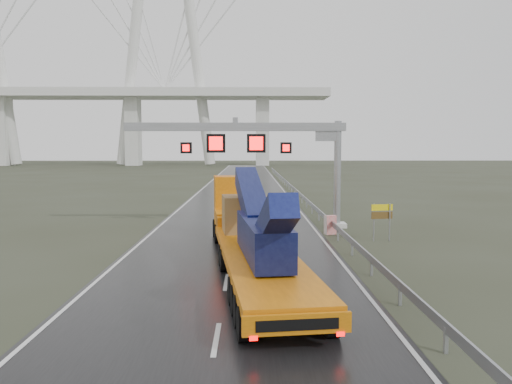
{
  "coord_description": "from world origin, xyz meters",
  "views": [
    {
      "loc": [
        0.94,
        -15.63,
        5.39
      ],
      "look_at": [
        1.27,
        9.14,
        3.2
      ],
      "focal_mm": 35.0,
      "sensor_mm": 36.0,
      "label": 1
    }
  ],
  "objects_px": {
    "sign_gantry": "(267,145)",
    "striped_barrier": "(330,225)",
    "exit_sign_pair": "(382,215)",
    "heavy_haul_truck": "(248,225)"
  },
  "relations": [
    {
      "from": "striped_barrier",
      "to": "sign_gantry",
      "type": "bearing_deg",
      "value": 123.97
    },
    {
      "from": "sign_gantry",
      "to": "exit_sign_pair",
      "type": "xyz_separation_m",
      "value": [
        6.5,
        -5.14,
        -4.08
      ]
    },
    {
      "from": "heavy_haul_truck",
      "to": "sign_gantry",
      "type": "bearing_deg",
      "value": 76.21
    },
    {
      "from": "sign_gantry",
      "to": "exit_sign_pair",
      "type": "distance_m",
      "value": 9.23
    },
    {
      "from": "sign_gantry",
      "to": "striped_barrier",
      "type": "height_order",
      "value": "sign_gantry"
    },
    {
      "from": "sign_gantry",
      "to": "heavy_haul_truck",
      "type": "height_order",
      "value": "sign_gantry"
    },
    {
      "from": "exit_sign_pair",
      "to": "striped_barrier",
      "type": "relative_size",
      "value": 1.86
    },
    {
      "from": "exit_sign_pair",
      "to": "striped_barrier",
      "type": "xyz_separation_m",
      "value": [
        -2.6,
        2.35,
        -0.95
      ]
    },
    {
      "from": "heavy_haul_truck",
      "to": "exit_sign_pair",
      "type": "distance_m",
      "value": 9.19
    },
    {
      "from": "sign_gantry",
      "to": "heavy_haul_truck",
      "type": "bearing_deg",
      "value": -97.02
    }
  ]
}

